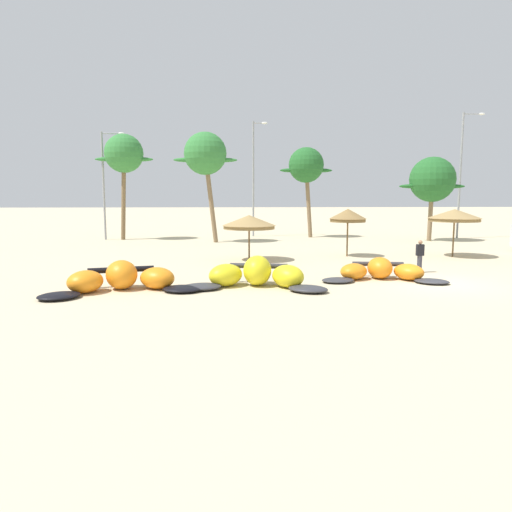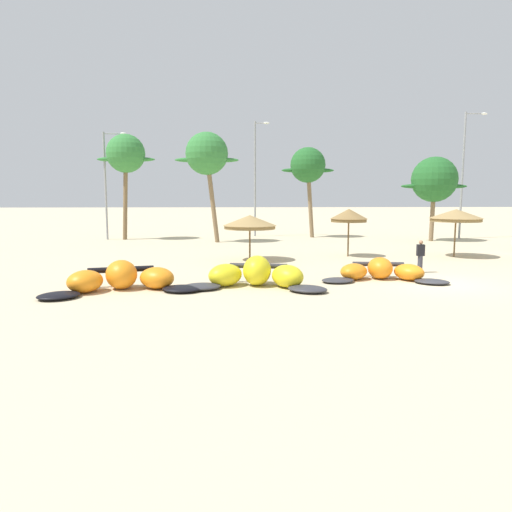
{
  "view_description": "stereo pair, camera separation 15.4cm",
  "coord_description": "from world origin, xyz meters",
  "px_view_note": "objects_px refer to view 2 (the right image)",
  "views": [
    {
      "loc": [
        -9.04,
        -19.92,
        3.82
      ],
      "look_at": [
        -7.89,
        2.0,
        1.0
      ],
      "focal_mm": 33.28,
      "sensor_mm": 36.0,
      "label": 1
    },
    {
      "loc": [
        -8.89,
        -19.93,
        3.82
      ],
      "look_at": [
        -7.89,
        2.0,
        1.0
      ],
      "focal_mm": 33.28,
      "sensor_mm": 36.0,
      "label": 2
    }
  ],
  "objects_px": {
    "beach_umbrella_middle": "(349,215)",
    "beach_umbrella_near_palms": "(456,215)",
    "kite_far_left": "(122,279)",
    "palm_left": "(207,155)",
    "lamppost_west_center": "(256,174)",
    "lamppost_east_center": "(464,169)",
    "kite_left": "(256,275)",
    "person_near_kites": "(420,256)",
    "lamppost_west": "(107,180)",
    "palm_left_of_gap": "(308,166)",
    "kite_left_of_center": "(381,271)",
    "beach_umbrella_near_van": "(250,222)",
    "palm_leftmost": "(126,155)",
    "palm_center_left": "(434,180)"
  },
  "relations": [
    {
      "from": "kite_left",
      "to": "person_near_kites",
      "type": "xyz_separation_m",
      "value": [
        8.27,
        3.22,
        0.33
      ]
    },
    {
      "from": "kite_left",
      "to": "beach_umbrella_near_palms",
      "type": "distance_m",
      "value": 15.87
    },
    {
      "from": "kite_far_left",
      "to": "person_near_kites",
      "type": "relative_size",
      "value": 3.88
    },
    {
      "from": "lamppost_west",
      "to": "palm_left_of_gap",
      "type": "bearing_deg",
      "value": 4.45
    },
    {
      "from": "palm_center_left",
      "to": "lamppost_east_center",
      "type": "relative_size",
      "value": 0.64
    },
    {
      "from": "beach_umbrella_near_van",
      "to": "lamppost_west_center",
      "type": "xyz_separation_m",
      "value": [
        1.11,
        16.61,
        3.49
      ]
    },
    {
      "from": "palm_center_left",
      "to": "beach_umbrella_middle",
      "type": "bearing_deg",
      "value": -134.18
    },
    {
      "from": "lamppost_west",
      "to": "lamppost_east_center",
      "type": "bearing_deg",
      "value": -0.58
    },
    {
      "from": "beach_umbrella_near_palms",
      "to": "palm_center_left",
      "type": "distance_m",
      "value": 10.9
    },
    {
      "from": "kite_left",
      "to": "beach_umbrella_middle",
      "type": "relative_size",
      "value": 2.06
    },
    {
      "from": "beach_umbrella_near_van",
      "to": "person_near_kites",
      "type": "distance_m",
      "value": 9.72
    },
    {
      "from": "beach_umbrella_middle",
      "to": "lamppost_west",
      "type": "height_order",
      "value": "lamppost_west"
    },
    {
      "from": "kite_far_left",
      "to": "palm_left",
      "type": "bearing_deg",
      "value": 83.06
    },
    {
      "from": "kite_left_of_center",
      "to": "beach_umbrella_middle",
      "type": "relative_size",
      "value": 1.94
    },
    {
      "from": "lamppost_west",
      "to": "lamppost_west_center",
      "type": "xyz_separation_m",
      "value": [
        12.85,
        2.83,
        0.63
      ]
    },
    {
      "from": "beach_umbrella_near_van",
      "to": "person_near_kites",
      "type": "bearing_deg",
      "value": -30.56
    },
    {
      "from": "lamppost_east_center",
      "to": "palm_left",
      "type": "bearing_deg",
      "value": -173.71
    },
    {
      "from": "palm_left",
      "to": "lamppost_west_center",
      "type": "relative_size",
      "value": 0.84
    },
    {
      "from": "palm_leftmost",
      "to": "palm_left_of_gap",
      "type": "distance_m",
      "value": 15.88
    },
    {
      "from": "palm_leftmost",
      "to": "palm_left_of_gap",
      "type": "height_order",
      "value": "palm_leftmost"
    },
    {
      "from": "person_near_kites",
      "to": "palm_left_of_gap",
      "type": "height_order",
      "value": "palm_left_of_gap"
    },
    {
      "from": "lamppost_west_center",
      "to": "lamppost_east_center",
      "type": "relative_size",
      "value": 0.96
    },
    {
      "from": "beach_umbrella_middle",
      "to": "palm_center_left",
      "type": "xyz_separation_m",
      "value": [
        9.44,
        9.72,
        2.5
      ]
    },
    {
      "from": "palm_leftmost",
      "to": "palm_left",
      "type": "xyz_separation_m",
      "value": [
        7.02,
        -2.72,
        -0.19
      ]
    },
    {
      "from": "kite_left_of_center",
      "to": "palm_left_of_gap",
      "type": "height_order",
      "value": "palm_left_of_gap"
    },
    {
      "from": "kite_left",
      "to": "kite_far_left",
      "type": "bearing_deg",
      "value": -174.47
    },
    {
      "from": "lamppost_west_center",
      "to": "palm_left",
      "type": "bearing_deg",
      "value": -126.75
    },
    {
      "from": "kite_left_of_center",
      "to": "palm_left",
      "type": "bearing_deg",
      "value": 116.44
    },
    {
      "from": "beach_umbrella_middle",
      "to": "palm_leftmost",
      "type": "bearing_deg",
      "value": 143.25
    },
    {
      "from": "lamppost_west",
      "to": "lamppost_east_center",
      "type": "xyz_separation_m",
      "value": [
        30.96,
        -0.31,
        0.93
      ]
    },
    {
      "from": "kite_far_left",
      "to": "lamppost_west",
      "type": "xyz_separation_m",
      "value": [
        -6.28,
        22.42,
        4.67
      ]
    },
    {
      "from": "person_near_kites",
      "to": "palm_left",
      "type": "distance_m",
      "value": 20.5
    },
    {
      "from": "kite_left_of_center",
      "to": "beach_umbrella_near_van",
      "type": "distance_m",
      "value": 9.06
    },
    {
      "from": "kite_left",
      "to": "lamppost_west_center",
      "type": "bearing_deg",
      "value": 87.43
    },
    {
      "from": "kite_far_left",
      "to": "lamppost_west_center",
      "type": "height_order",
      "value": "lamppost_west_center"
    },
    {
      "from": "beach_umbrella_near_van",
      "to": "palm_center_left",
      "type": "bearing_deg",
      "value": 35.73
    },
    {
      "from": "beach_umbrella_near_van",
      "to": "beach_umbrella_middle",
      "type": "height_order",
      "value": "beach_umbrella_middle"
    },
    {
      "from": "beach_umbrella_middle",
      "to": "beach_umbrella_near_palms",
      "type": "xyz_separation_m",
      "value": [
        6.57,
        -0.5,
        0.02
      ]
    },
    {
      "from": "kite_far_left",
      "to": "palm_leftmost",
      "type": "relative_size",
      "value": 0.7
    },
    {
      "from": "beach_umbrella_middle",
      "to": "lamppost_east_center",
      "type": "bearing_deg",
      "value": 42.5
    },
    {
      "from": "kite_far_left",
      "to": "beach_umbrella_near_palms",
      "type": "relative_size",
      "value": 1.97
    },
    {
      "from": "palm_leftmost",
      "to": "lamppost_west",
      "type": "distance_m",
      "value": 2.66
    },
    {
      "from": "kite_left",
      "to": "palm_leftmost",
      "type": "distance_m",
      "value": 24.98
    },
    {
      "from": "palm_leftmost",
      "to": "kite_left_of_center",
      "type": "bearing_deg",
      "value": -52.25
    },
    {
      "from": "kite_left",
      "to": "palm_leftmost",
      "type": "xyz_separation_m",
      "value": [
        -10.09,
        21.84,
        6.74
      ]
    },
    {
      "from": "person_near_kites",
      "to": "lamppost_west_center",
      "type": "distance_m",
      "value": 23.19
    },
    {
      "from": "beach_umbrella_middle",
      "to": "person_near_kites",
      "type": "height_order",
      "value": "beach_umbrella_middle"
    },
    {
      "from": "palm_left",
      "to": "palm_left_of_gap",
      "type": "distance_m",
      "value": 9.72
    },
    {
      "from": "lamppost_west",
      "to": "person_near_kites",
      "type": "bearing_deg",
      "value": -43.01
    },
    {
      "from": "lamppost_west_center",
      "to": "lamppost_east_center",
      "type": "xyz_separation_m",
      "value": [
        18.11,
        -3.14,
        0.3
      ]
    }
  ]
}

